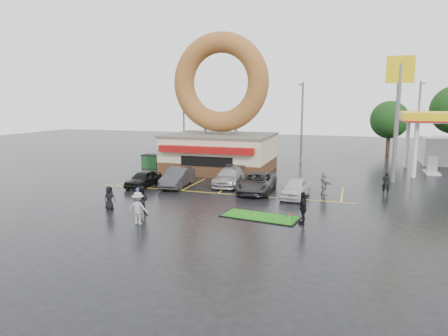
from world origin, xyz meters
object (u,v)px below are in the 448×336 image
(streetlight_right, at_px, (418,122))
(car_silver, at_px, (230,176))
(donut_shop, at_px, (220,126))
(streetlight_mid, at_px, (302,121))
(streetlight_left, at_px, (183,119))
(car_grey, at_px, (257,183))
(person_cameraman, at_px, (303,208))
(car_black, at_px, (143,179))
(shell_sign, at_px, (399,96))
(dumpster, at_px, (152,161))
(putting_green, at_px, (260,217))
(person_blue, at_px, (138,201))
(car_white, at_px, (296,188))
(car_dgrey, at_px, (178,177))

(streetlight_right, bearing_deg, car_silver, -136.34)
(streetlight_right, distance_m, car_silver, 22.57)
(donut_shop, bearing_deg, streetlight_mid, 48.62)
(streetlight_mid, bearing_deg, donut_shop, -131.38)
(streetlight_left, xyz_separation_m, car_silver, (9.94, -13.33, -4.06))
(car_grey, relative_size, person_cameraman, 2.81)
(streetlight_mid, distance_m, car_black, 20.57)
(shell_sign, height_order, streetlight_mid, shell_sign)
(car_grey, bearing_deg, dumpster, 147.34)
(dumpster, xyz_separation_m, putting_green, (15.04, -14.51, -0.61))
(streetlight_left, relative_size, streetlight_right, 1.00)
(streetlight_mid, height_order, person_blue, streetlight_mid)
(shell_sign, relative_size, person_cameraman, 5.68)
(shell_sign, distance_m, person_blue, 23.11)
(donut_shop, relative_size, person_blue, 8.05)
(streetlight_left, xyz_separation_m, car_white, (15.81, -16.07, -4.09))
(streetlight_mid, distance_m, car_dgrey, 18.47)
(streetlight_mid, xyz_separation_m, car_silver, (-4.06, -14.33, -4.06))
(donut_shop, distance_m, dumpster, 8.46)
(shell_sign, xyz_separation_m, car_dgrey, (-16.93, -7.27, -6.62))
(car_grey, bearing_deg, putting_green, -76.74)
(shell_sign, relative_size, dumpster, 5.89)
(car_grey, height_order, dumpster, car_grey)
(car_dgrey, bearing_deg, putting_green, -42.71)
(car_white, distance_m, person_cameraman, 6.40)
(car_grey, distance_m, person_blue, 9.96)
(streetlight_right, height_order, car_grey, streetlight_right)
(putting_green, bearing_deg, streetlight_left, 123.65)
(streetlight_left, height_order, car_black, streetlight_left)
(person_blue, distance_m, person_cameraman, 9.93)
(streetlight_right, distance_m, person_cameraman, 26.21)
(streetlight_right, bearing_deg, shell_sign, -106.83)
(car_black, bearing_deg, dumpster, 117.61)
(car_dgrey, relative_size, car_grey, 0.88)
(car_white, height_order, dumpster, car_white)
(putting_green, bearing_deg, car_dgrey, 142.02)
(streetlight_mid, bearing_deg, person_cameraman, -82.52)
(car_grey, bearing_deg, car_black, -175.64)
(donut_shop, relative_size, streetlight_mid, 1.50)
(car_black, height_order, dumpster, car_black)
(donut_shop, height_order, car_dgrey, donut_shop)
(donut_shop, relative_size, putting_green, 2.77)
(dumpster, bearing_deg, putting_green, -42.33)
(streetlight_mid, bearing_deg, person_blue, -105.53)
(streetlight_mid, relative_size, car_black, 2.32)
(streetlight_left, bearing_deg, dumpster, -94.32)
(shell_sign, bearing_deg, putting_green, -121.57)
(car_white, height_order, person_cameraman, person_cameraman)
(donut_shop, xyz_separation_m, car_black, (-3.55, -9.22, -3.80))
(shell_sign, bearing_deg, person_blue, -135.46)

